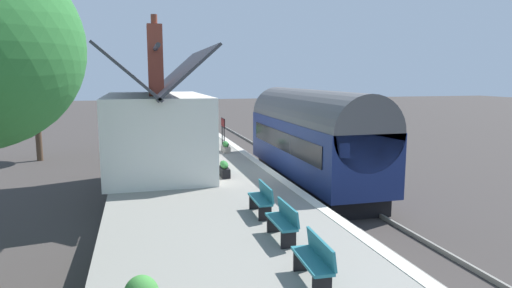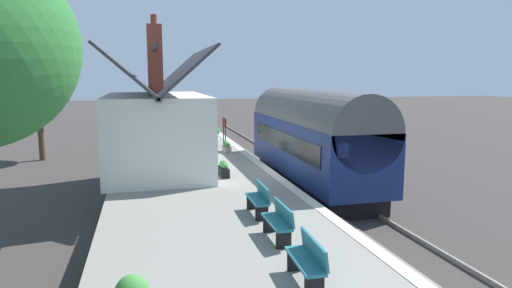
# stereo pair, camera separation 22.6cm
# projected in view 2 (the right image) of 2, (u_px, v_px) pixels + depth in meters

# --- Properties ---
(ground_plane) EXTENTS (160.00, 160.00, 0.00)m
(ground_plane) POSITION_uv_depth(u_px,v_px,m) (298.00, 193.00, 18.74)
(ground_plane) COLOR #383330
(platform) EXTENTS (32.00, 6.50, 0.97)m
(platform) POSITION_uv_depth(u_px,v_px,m) (197.00, 188.00, 17.63)
(platform) COLOR gray
(platform) RESTS_ON ground
(platform_edge_coping) EXTENTS (32.00, 0.36, 0.02)m
(platform_edge_coping) POSITION_uv_depth(u_px,v_px,m) (271.00, 172.00, 18.30)
(platform_edge_coping) COLOR beige
(platform_edge_coping) RESTS_ON platform
(rail_near) EXTENTS (52.00, 0.08, 0.14)m
(rail_near) POSITION_uv_depth(u_px,v_px,m) (333.00, 189.00, 19.12)
(rail_near) COLOR gray
(rail_near) RESTS_ON ground
(rail_far) EXTENTS (52.00, 0.08, 0.14)m
(rail_far) POSITION_uv_depth(u_px,v_px,m) (302.00, 191.00, 18.77)
(rail_far) COLOR gray
(rail_far) RESTS_ON ground
(train) EXTENTS (10.25, 2.73, 4.32)m
(train) POSITION_uv_depth(u_px,v_px,m) (312.00, 138.00, 19.35)
(train) COLOR black
(train) RESTS_ON ground
(station_building) EXTENTS (7.82, 4.24, 6.21)m
(station_building) POSITION_uv_depth(u_px,v_px,m) (157.00, 129.00, 18.60)
(station_building) COLOR white
(station_building) RESTS_ON platform
(bench_by_lamp) EXTENTS (1.41, 0.46, 0.88)m
(bench_by_lamp) POSITION_uv_depth(u_px,v_px,m) (259.00, 198.00, 12.61)
(bench_by_lamp) COLOR #26727F
(bench_by_lamp) RESTS_ON platform
(bench_mid_platform) EXTENTS (1.42, 0.49, 0.88)m
(bench_mid_platform) POSITION_uv_depth(u_px,v_px,m) (308.00, 259.00, 8.40)
(bench_mid_platform) COLOR #26727F
(bench_mid_platform) RESTS_ON platform
(bench_platform_end) EXTENTS (1.40, 0.43, 0.88)m
(bench_platform_end) POSITION_uv_depth(u_px,v_px,m) (279.00, 221.00, 10.65)
(bench_platform_end) COLOR #26727F
(bench_platform_end) RESTS_ON platform
(planter_edge_far) EXTENTS (0.38, 0.38, 0.67)m
(planter_edge_far) POSITION_uv_depth(u_px,v_px,m) (148.00, 136.00, 27.06)
(planter_edge_far) COLOR gray
(planter_edge_far) RESTS_ON platform
(planter_by_door) EXTENTS (1.02, 0.32, 0.63)m
(planter_by_door) POSITION_uv_depth(u_px,v_px,m) (171.00, 141.00, 25.14)
(planter_by_door) COLOR teal
(planter_by_door) RESTS_ON platform
(planter_bench_right) EXTENTS (1.00, 0.32, 0.56)m
(planter_bench_right) POSITION_uv_depth(u_px,v_px,m) (227.00, 147.00, 23.17)
(planter_bench_right) COLOR gray
(planter_bench_right) RESTS_ON platform
(planter_corner_building) EXTENTS (0.45, 0.45, 0.76)m
(planter_corner_building) POSITION_uv_depth(u_px,v_px,m) (209.00, 131.00, 29.34)
(planter_corner_building) COLOR gray
(planter_corner_building) RESTS_ON platform
(planter_bench_left) EXTENTS (0.61, 0.61, 0.85)m
(planter_bench_left) POSITION_uv_depth(u_px,v_px,m) (215.00, 132.00, 27.92)
(planter_bench_left) COLOR gray
(planter_bench_left) RESTS_ON platform
(planter_edge_near) EXTENTS (0.98, 0.32, 0.62)m
(planter_edge_near) POSITION_uv_depth(u_px,v_px,m) (224.00, 169.00, 17.49)
(planter_edge_near) COLOR black
(planter_edge_near) RESTS_ON platform
(station_sign_board) EXTENTS (0.96, 0.06, 1.57)m
(station_sign_board) POSITION_uv_depth(u_px,v_px,m) (224.00, 125.00, 25.21)
(station_sign_board) COLOR black
(station_sign_board) RESTS_ON platform
(tree_far_left) EXTENTS (3.53, 3.66, 5.99)m
(tree_far_left) POSITION_uv_depth(u_px,v_px,m) (38.00, 88.00, 25.50)
(tree_far_left) COLOR #4C3828
(tree_far_left) RESTS_ON ground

